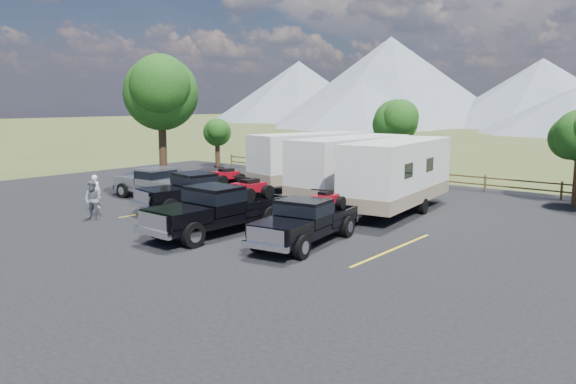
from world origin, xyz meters
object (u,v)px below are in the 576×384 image
Objects in this scene: trailer_right at (398,175)px; tree_big_nw at (161,93)px; trailer_center at (350,168)px; rig_right at (307,220)px; rig_left at (199,190)px; person_a at (95,191)px; person_b at (93,200)px; trailer_left at (310,160)px; pickup_silver at (158,183)px; rig_center at (219,208)px.

tree_big_nw is at bearing 177.52° from trailer_right.
trailer_right is at bearing -14.58° from trailer_center.
trailer_center is 3.26m from trailer_right.
tree_big_nw is 1.38× the size of rig_right.
rig_right is (7.93, -2.05, -0.06)m from rig_left.
person_a is at bearing -152.05° from trailer_right.
trailer_right reaches higher than person_b.
trailer_left is at bearing 151.88° from trailer_center.
pickup_silver is at bearing -42.00° from tree_big_nw.
rig_center is at bearing -119.17° from trailer_right.
trailer_right reaches higher than trailer_center.
trailer_center is at bearing 32.29° from person_b.
rig_center reaches higher than person_a.
trailer_right is at bearing 68.90° from rig_center.
rig_right is 7.28m from trailer_right.
rig_center is 8.97m from trailer_center.
rig_right is 3.34× the size of person_b.
rig_left is at bearing -152.28° from trailer_right.
tree_big_nw reaches higher than rig_right.
rig_left is 3.81× the size of person_a.
trailer_right is (3.13, -0.92, 0.01)m from trailer_center.
trailer_right is at bearing 3.72° from tree_big_nw.
rig_right reaches higher than person_b.
person_b is (1.97, -5.02, 0.00)m from pickup_silver.
rig_left is at bearing -77.46° from trailer_left.
pickup_silver is (-8.08, 3.41, -0.15)m from rig_center.
rig_center reaches higher than person_b.
trailer_right reaches higher than trailer_left.
trailer_left is 12.29m from person_a.
trailer_center is at bearing 120.04° from pickup_silver.
rig_right is at bearing -40.30° from trailer_left.
rig_right is at bearing 14.15° from rig_center.
trailer_right is (3.40, 8.02, 0.74)m from rig_center.
tree_big_nw is at bearing -137.12° from trailer_left.
tree_big_nw is at bearing -78.46° from person_a.
tree_big_nw is 15.97m from trailer_right.
person_a is (3.63, -7.03, -4.76)m from tree_big_nw.
trailer_left is at bearing 54.85° from person_b.
trailer_left reaches higher than rig_center.
tree_big_nw reaches higher than rig_center.
trailer_right is (7.53, -3.44, 0.05)m from trailer_left.
trailer_center is at bearing -149.99° from person_a.
pickup_silver is at bearing -144.75° from trailer_center.
rig_center is 0.66× the size of trailer_center.
rig_right reaches higher than pickup_silver.
rig_left is at bearing 148.45° from rig_center.
tree_big_nw is at bearing 98.12° from person_b.
trailer_right is (-0.23, 7.22, 0.86)m from rig_right.
tree_big_nw reaches higher than person_a.
person_a is (-8.72, -8.95, -0.93)m from trailer_center.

